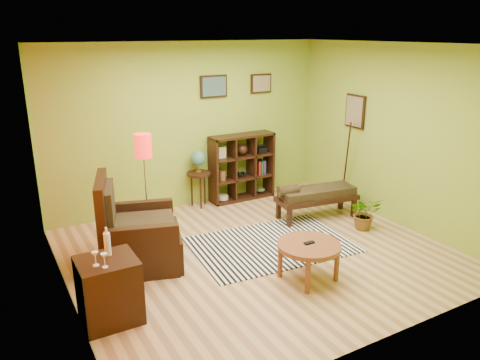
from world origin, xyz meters
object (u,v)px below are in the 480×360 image
armchair (136,238)px  side_cabinet (109,290)px  floor_lamp (144,156)px  coffee_table (309,248)px  potted_plant (364,216)px  cube_shelf (243,167)px  bench (315,195)px  globe_table (198,165)px

armchair → side_cabinet: (-0.63, -1.09, -0.01)m
floor_lamp → coffee_table: bearing=-54.3°
floor_lamp → potted_plant: (3.10, -1.13, -1.12)m
armchair → coffee_table: bearing=-39.6°
side_cabinet → coffee_table: bearing=-8.2°
coffee_table → cube_shelf: (0.75, 2.94, 0.19)m
armchair → cube_shelf: size_ratio=1.03×
bench → potted_plant: size_ratio=2.70×
potted_plant → floor_lamp: bearing=159.9°
side_cabinet → potted_plant: (4.07, 0.47, -0.16)m
armchair → globe_table: bearing=43.4°
coffee_table → floor_lamp: floor_lamp is taller
globe_table → potted_plant: bearing=-49.8°
armchair → floor_lamp: floor_lamp is taller
coffee_table → armchair: size_ratio=0.63×
floor_lamp → bench: 2.88m
side_cabinet → globe_table: size_ratio=1.02×
side_cabinet → bench: (3.68, 1.21, 0.04)m
armchair → cube_shelf: bearing=31.3°
floor_lamp → globe_table: (1.28, 1.02, -0.56)m
floor_lamp → side_cabinet: bearing=-121.3°
potted_plant → bench: bearing=118.0°
globe_table → floor_lamp: bearing=-141.2°
cube_shelf → bench: bearing=-68.1°
floor_lamp → globe_table: 1.73m
coffee_table → armchair: (-1.73, 1.43, -0.04)m
side_cabinet → globe_table: (2.25, 2.62, 0.40)m
cube_shelf → bench: cube_shelf is taller
armchair → cube_shelf: armchair is taller
floor_lamp → globe_table: size_ratio=1.62×
bench → potted_plant: bearing=-62.0°
side_cabinet → globe_table: 3.48m
bench → potted_plant: (0.39, -0.74, -0.20)m
side_cabinet → bench: 3.87m
globe_table → bench: 2.04m
armchair → globe_table: (1.62, 1.53, 0.39)m
coffee_table → floor_lamp: (-1.39, 1.94, 0.91)m
coffee_table → side_cabinet: bearing=171.8°
globe_table → cube_shelf: size_ratio=0.84×
side_cabinet → cube_shelf: 4.07m
floor_lamp → cube_shelf: bearing=25.1°
armchair → bench: bearing=2.1°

